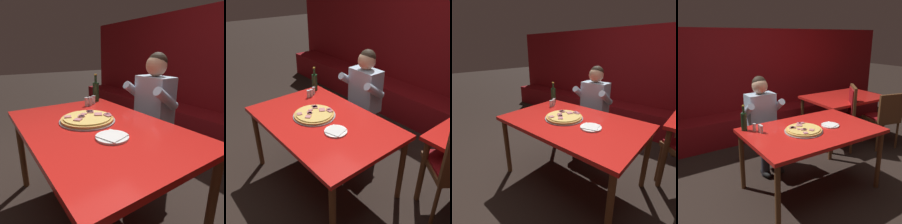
% 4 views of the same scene
% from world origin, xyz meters
% --- Properties ---
extents(ground_plane, '(24.00, 24.00, 0.00)m').
position_xyz_m(ground_plane, '(0.00, 0.00, 0.00)').
color(ground_plane, black).
extents(booth_wall_panel, '(6.80, 0.16, 1.90)m').
position_xyz_m(booth_wall_panel, '(0.00, 2.18, 0.95)').
color(booth_wall_panel, maroon).
rests_on(booth_wall_panel, ground_plane).
extents(booth_bench, '(6.46, 0.48, 0.46)m').
position_xyz_m(booth_bench, '(0.00, 1.86, 0.23)').
color(booth_bench, maroon).
rests_on(booth_bench, ground_plane).
extents(main_dining_table, '(1.50, 0.97, 0.76)m').
position_xyz_m(main_dining_table, '(0.00, 0.00, 0.69)').
color(main_dining_table, brown).
rests_on(main_dining_table, ground_plane).
extents(pizza, '(0.43, 0.43, 0.05)m').
position_xyz_m(pizza, '(-0.12, -0.01, 0.78)').
color(pizza, '#9E9EA3').
rests_on(pizza, main_dining_table).
extents(plate_white_paper, '(0.21, 0.21, 0.02)m').
position_xyz_m(plate_white_paper, '(0.25, -0.03, 0.77)').
color(plate_white_paper, white).
rests_on(plate_white_paper, main_dining_table).
extents(beer_bottle, '(0.07, 0.07, 0.29)m').
position_xyz_m(beer_bottle, '(-0.66, 0.37, 0.87)').
color(beer_bottle, '#19381E').
rests_on(beer_bottle, main_dining_table).
extents(shaker_parmesan, '(0.04, 0.04, 0.09)m').
position_xyz_m(shaker_parmesan, '(-0.53, 0.24, 0.80)').
color(shaker_parmesan, silver).
rests_on(shaker_parmesan, main_dining_table).
extents(shaker_oregano, '(0.04, 0.04, 0.09)m').
position_xyz_m(shaker_oregano, '(-0.57, 0.30, 0.80)').
color(shaker_oregano, silver).
rests_on(shaker_oregano, main_dining_table).
extents(shaker_red_pepper_flakes, '(0.04, 0.04, 0.09)m').
position_xyz_m(shaker_red_pepper_flakes, '(-0.53, 0.20, 0.80)').
color(shaker_red_pepper_flakes, silver).
rests_on(shaker_red_pepper_flakes, main_dining_table).
extents(diner_seated_blue_shirt, '(0.53, 0.53, 1.27)m').
position_xyz_m(diner_seated_blue_shirt, '(-0.23, 0.74, 0.71)').
color(diner_seated_blue_shirt, black).
rests_on(diner_seated_blue_shirt, ground_plane).
extents(dining_chair_near_right, '(0.62, 0.62, 1.04)m').
position_xyz_m(dining_chair_near_right, '(1.12, 0.61, 0.60)').
color(dining_chair_near_right, brown).
rests_on(dining_chair_near_right, ground_plane).
extents(dining_chair_side_aisle, '(0.53, 0.53, 0.92)m').
position_xyz_m(dining_chair_side_aisle, '(1.70, 0.30, 0.55)').
color(dining_chair_side_aisle, brown).
rests_on(dining_chair_side_aisle, ground_plane).
extents(background_dining_table, '(1.33, 0.92, 0.76)m').
position_xyz_m(background_dining_table, '(1.44, 0.96, 0.68)').
color(background_dining_table, brown).
rests_on(background_dining_table, ground_plane).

